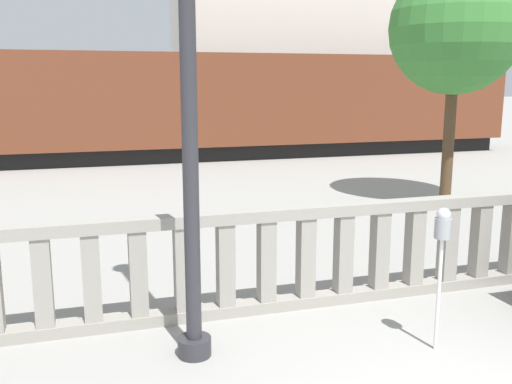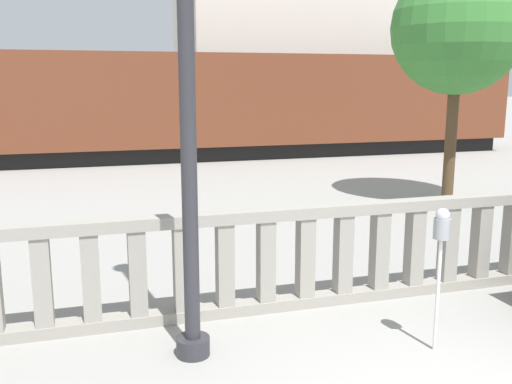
% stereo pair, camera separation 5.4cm
% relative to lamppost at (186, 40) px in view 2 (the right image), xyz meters
% --- Properties ---
extents(balustrade, '(16.03, 0.24, 1.31)m').
position_rel_lamppost_xyz_m(balustrade, '(1.87, 0.91, -2.57)').
color(balustrade, gray).
rests_on(balustrade, ground).
extents(lamppost, '(0.35, 0.35, 6.13)m').
position_rel_lamppost_xyz_m(lamppost, '(0.00, 0.00, 0.00)').
color(lamppost, '#2D2D33').
rests_on(lamppost, ground).
extents(parking_meter, '(0.17, 0.17, 1.56)m').
position_rel_lamppost_xyz_m(parking_meter, '(2.51, -0.61, -1.96)').
color(parking_meter, silver).
rests_on(parking_meter, ground).
extents(train_near, '(25.46, 3.05, 4.37)m').
position_rel_lamppost_xyz_m(train_near, '(2.71, 15.28, -1.25)').
color(train_near, black).
rests_on(train_near, ground).
extents(tree_left, '(2.96, 2.96, 5.47)m').
position_rel_lamppost_xyz_m(tree_left, '(7.10, 5.80, 0.74)').
color(tree_left, '#4C3823').
rests_on(tree_left, ground).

